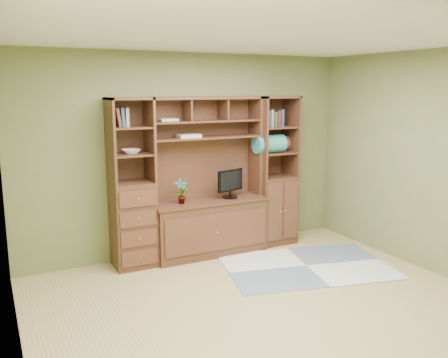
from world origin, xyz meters
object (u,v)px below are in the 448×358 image
left_tower (132,184)px  right_tower (274,171)px  monitor (230,179)px  center_hutch (209,177)px

left_tower → right_tower: 2.02m
right_tower → monitor: right_tower is taller
monitor → center_hutch: bearing=156.2°
center_hutch → right_tower: size_ratio=1.00×
left_tower → right_tower: size_ratio=1.00×
center_hutch → monitor: (0.29, -0.03, -0.03)m
left_tower → right_tower: same height
center_hutch → monitor: 0.30m
center_hutch → right_tower: 1.03m
center_hutch → monitor: bearing=-6.8°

